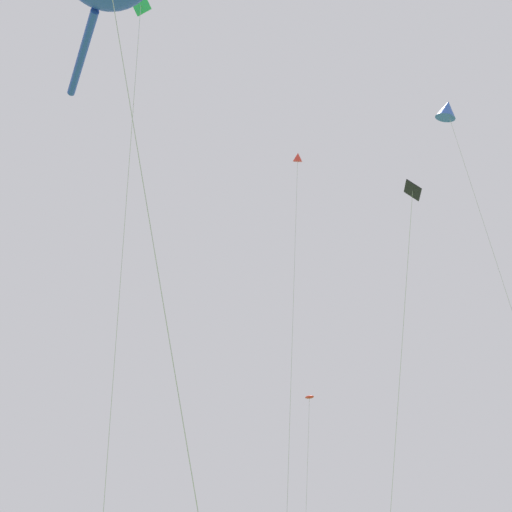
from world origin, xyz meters
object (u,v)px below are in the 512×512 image
small_kite_delta_white (137,58)px  small_kite_bird_shape (411,218)px  small_kite_stunt_black (298,163)px  small_kite_box_yellow (309,403)px  small_kite_streamer_purple (447,110)px

small_kite_delta_white → small_kite_bird_shape: size_ratio=1.43×
small_kite_stunt_black → small_kite_bird_shape: 10.32m
small_kite_box_yellow → small_kite_delta_white: bearing=115.0°
small_kite_delta_white → small_kite_bird_shape: small_kite_delta_white is taller
small_kite_box_yellow → small_kite_bird_shape: size_ratio=0.62×
small_kite_stunt_black → small_kite_delta_white: small_kite_delta_white is taller
small_kite_stunt_black → small_kite_streamer_purple: size_ratio=0.93×
small_kite_stunt_black → small_kite_streamer_purple: small_kite_streamer_purple is taller
small_kite_delta_white → small_kite_streamer_purple: size_ratio=0.93×
small_kite_box_yellow → small_kite_bird_shape: (-5.33, -11.70, 4.64)m
small_kite_box_yellow → small_kite_stunt_black: bearing=134.0°
small_kite_stunt_black → small_kite_box_yellow: size_ratio=2.29×
small_kite_stunt_black → small_kite_bird_shape: small_kite_stunt_black is taller
small_kite_streamer_purple → small_kite_bird_shape: 10.59m
small_kite_stunt_black → small_kite_box_yellow: small_kite_stunt_black is taller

